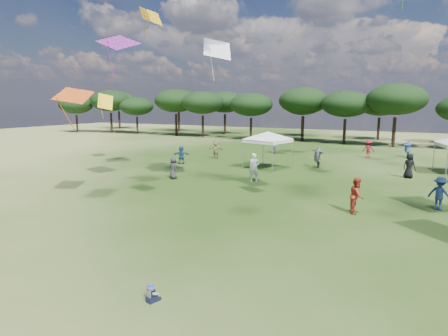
# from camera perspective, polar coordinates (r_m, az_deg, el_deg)

# --- Properties ---
(tree_line) EXTENTS (108.78, 17.63, 7.77)m
(tree_line) POSITION_cam_1_polar(r_m,az_deg,el_deg) (52.89, 23.98, 9.24)
(tree_line) COLOR black
(tree_line) RESTS_ON ground
(tent_left) EXTENTS (5.84, 5.84, 3.32)m
(tent_left) POSITION_cam_1_polar(r_m,az_deg,el_deg) (30.02, 6.69, 5.30)
(tent_left) COLOR gray
(tent_left) RESTS_ON ground
(toddler) EXTENTS (0.38, 0.41, 0.51)m
(toddler) POSITION_cam_1_polar(r_m,az_deg,el_deg) (10.76, -10.97, -18.30)
(toddler) COLOR black
(toddler) RESTS_ON ground
(festival_crowd) EXTENTS (27.98, 23.45, 1.93)m
(festival_crowd) POSITION_cam_1_polar(r_m,az_deg,el_deg) (31.00, 16.66, 1.30)
(festival_crowd) COLOR olive
(festival_crowd) RESTS_ON ground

